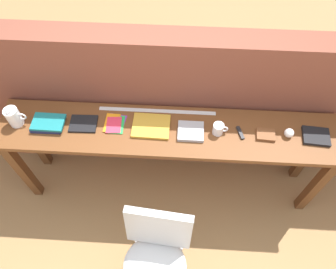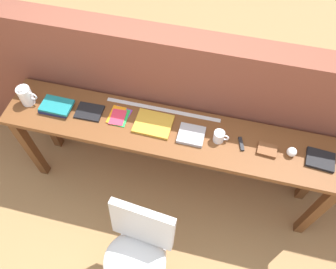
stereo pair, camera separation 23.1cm
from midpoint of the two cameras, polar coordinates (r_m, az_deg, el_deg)
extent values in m
plane|color=#9E7547|center=(3.01, -2.54, -13.68)|extent=(40.00, 40.00, 0.00)
cube|color=brown|center=(2.68, -1.99, 4.70)|extent=(6.00, 0.20, 1.45)
cube|color=brown|center=(2.37, -2.71, 0.26)|extent=(2.50, 0.44, 0.04)
cube|color=#5B341A|center=(3.01, -25.97, -5.88)|extent=(0.07, 0.07, 0.84)
cube|color=#5B341A|center=(2.85, 22.20, -8.50)|extent=(0.07, 0.07, 0.84)
cube|color=#5B341A|center=(3.14, -24.27, -0.75)|extent=(0.07, 0.07, 0.84)
cube|color=#5B341A|center=(3.00, 21.25, -2.96)|extent=(0.07, 0.07, 0.84)
ellipsoid|color=silver|center=(2.44, -5.24, -22.11)|extent=(0.48, 0.46, 0.08)
cube|color=silver|center=(2.25, -4.71, -16.23)|extent=(0.45, 0.15, 0.40)
cylinder|color=#B2B2B7|center=(2.73, -7.70, -19.29)|extent=(0.02, 0.02, 0.41)
cylinder|color=#B2B2B7|center=(2.70, -0.43, -20.48)|extent=(0.02, 0.02, 0.41)
cylinder|color=white|center=(2.63, -27.60, 2.55)|extent=(0.10, 0.10, 0.15)
cone|color=white|center=(2.55, -28.56, 3.15)|extent=(0.04, 0.03, 0.04)
torus|color=white|center=(2.59, -26.57, 2.65)|extent=(0.07, 0.01, 0.07)
cube|color=navy|center=(2.57, -22.73, 1.49)|extent=(0.22, 0.15, 0.03)
cube|color=#19757A|center=(2.54, -22.61, 1.81)|extent=(0.23, 0.16, 0.02)
cube|color=black|center=(2.49, -17.12, 1.61)|extent=(0.20, 0.16, 0.02)
cube|color=purple|center=(2.44, -11.80, 1.72)|extent=(0.15, 0.18, 0.00)
cube|color=green|center=(2.43, -11.59, 1.49)|extent=(0.10, 0.16, 0.00)
cube|color=orange|center=(2.44, -12.43, 1.78)|extent=(0.11, 0.17, 0.00)
cube|color=#E5334C|center=(2.42, -12.13, 1.45)|extent=(0.11, 0.15, 0.00)
cube|color=gold|center=(2.37, -5.75, 1.24)|extent=(0.27, 0.22, 0.02)
cube|color=#9E9EA3|center=(2.33, 1.16, 0.34)|extent=(0.19, 0.17, 0.03)
cylinder|color=white|center=(2.32, 5.92, 0.78)|extent=(0.08, 0.08, 0.09)
torus|color=white|center=(2.32, 7.00, 0.73)|extent=(0.06, 0.01, 0.06)
cube|color=black|center=(2.37, 9.77, 0.09)|extent=(0.06, 0.11, 0.02)
cube|color=brown|center=(2.39, 14.04, -0.25)|extent=(0.14, 0.11, 0.02)
sphere|color=silver|center=(2.42, 17.82, 0.05)|extent=(0.07, 0.07, 0.07)
cube|color=black|center=(2.49, 22.02, -0.48)|extent=(0.20, 0.17, 0.02)
cube|color=silver|center=(2.46, -4.58, 3.93)|extent=(0.88, 0.03, 0.00)
camera|label=1|loc=(0.12, -92.87, -4.34)|focal=35.00mm
camera|label=2|loc=(0.12, 87.13, 4.34)|focal=35.00mm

